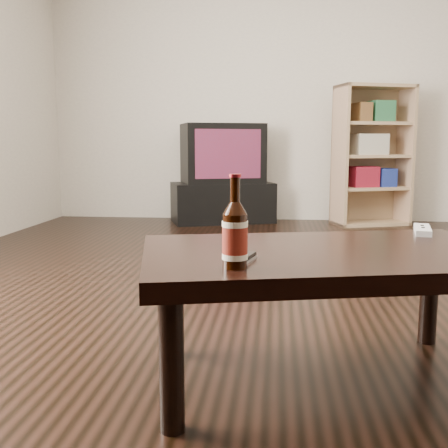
# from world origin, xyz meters

# --- Properties ---
(floor) EXTENTS (5.00, 6.00, 0.01)m
(floor) POSITION_xyz_m (0.00, 0.00, -0.01)
(floor) COLOR black
(floor) RESTS_ON ground
(wall_back) EXTENTS (5.00, 0.02, 2.70)m
(wall_back) POSITION_xyz_m (0.00, 3.01, 1.35)
(wall_back) COLOR beige
(wall_back) RESTS_ON ground
(tv_stand) EXTENTS (1.09, 0.79, 0.39)m
(tv_stand) POSITION_xyz_m (-0.72, 2.77, 0.20)
(tv_stand) COLOR black
(tv_stand) RESTS_ON floor
(tv) EXTENTS (0.89, 0.71, 0.58)m
(tv) POSITION_xyz_m (-0.72, 2.76, 0.68)
(tv) COLOR black
(tv) RESTS_ON tv_stand
(bookshelf) EXTENTS (0.78, 0.54, 1.33)m
(bookshelf) POSITION_xyz_m (0.72, 2.76, 0.69)
(bookshelf) COLOR tan
(bookshelf) RESTS_ON floor
(coffee_table) EXTENTS (1.30, 0.93, 0.44)m
(coffee_table) POSITION_xyz_m (-0.01, -0.75, 0.38)
(coffee_table) COLOR black
(coffee_table) RESTS_ON floor
(beer_bottle) EXTENTS (0.09, 0.09, 0.26)m
(beer_bottle) POSITION_xyz_m (-0.29, -1.04, 0.53)
(beer_bottle) COLOR black
(beer_bottle) RESTS_ON coffee_table
(phone) EXTENTS (0.08, 0.11, 0.02)m
(phone) POSITION_xyz_m (-0.27, -0.93, 0.45)
(phone) COLOR silver
(phone) RESTS_ON coffee_table
(remote) EXTENTS (0.10, 0.21, 0.03)m
(remote) POSITION_xyz_m (0.39, -0.39, 0.45)
(remote) COLOR silver
(remote) RESTS_ON coffee_table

